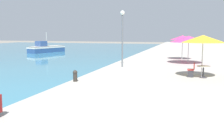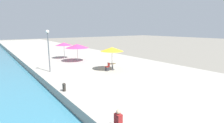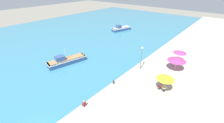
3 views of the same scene
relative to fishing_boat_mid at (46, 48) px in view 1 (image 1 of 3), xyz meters
name	(u,v)px [view 1 (image 1 of 3)]	position (x,y,z in m)	size (l,w,h in m)	color
quay_promenade	(198,56)	(26.14, -3.20, -0.39)	(16.00, 90.00, 0.76)	#A39E93
fishing_boat_mid	(46,48)	(0.00, 0.00, 0.00)	(4.20, 7.47, 3.66)	navy
cafe_umbrella_pink	(203,39)	(25.51, -23.70, 2.39)	(2.58, 2.58, 2.64)	#B7B7B7
cafe_umbrella_white	(189,39)	(24.71, -16.31, 2.22)	(3.28, 3.28, 2.52)	#B7B7B7
cafe_umbrella_striped	(183,38)	(24.10, -12.76, 2.28)	(2.56, 2.56, 2.52)	#B7B7B7
cafe_table	(203,69)	(25.61, -23.71, 0.52)	(0.80, 0.80, 0.74)	#333338
cafe_chair_left	(191,72)	(24.89, -23.67, 0.31)	(0.45, 0.42, 0.91)	#2D2D33
mooring_bollard	(75,75)	(18.51, -27.07, 0.34)	(0.26, 0.26, 0.65)	#2D2823
lamppost	(122,29)	(19.53, -20.24, 3.08)	(0.36, 0.36, 4.56)	#565B60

